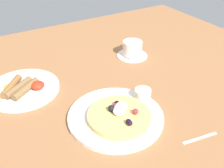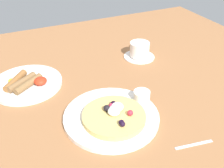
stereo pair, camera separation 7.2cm
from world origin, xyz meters
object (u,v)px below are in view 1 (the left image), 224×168
Objects in this scene: syrup_ramekin at (143,94)px; coffee_cup at (132,48)px; pancake_plate at (115,117)px; coffee_saucer at (132,55)px; breakfast_plate at (23,89)px; teaspoon at (220,131)px.

syrup_ramekin is 0.48× the size of coffee_cup.
pancake_plate is 2.20× the size of coffee_saucer.
pancake_plate and breakfast_plate have the same top height.
coffee_cup is 0.61× the size of teaspoon.
coffee_saucer is 0.73× the size of teaspoon.
teaspoon is at bearing -95.63° from coffee_cup.
syrup_ramekin is (11.57, 2.76, 2.12)cm from pancake_plate.
coffee_saucer is at bearing 2.63° from breakfast_plate.
breakfast_plate is 1.40× the size of teaspoon.
coffee_cup is at bearing 84.37° from teaspoon.
breakfast_plate is at bearing 140.96° from syrup_ramekin.
pancake_plate is 5.39× the size of syrup_ramekin.
coffee_cup reaches higher than coffee_saucer.
coffee_cup is (44.33, 2.19, 2.98)cm from breakfast_plate.
syrup_ramekin is 38.76cm from breakfast_plate.
breakfast_plate is at bearing -177.18° from coffee_cup.
pancake_plate is at bearing -131.46° from coffee_saucer.
breakfast_plate reaches higher than teaspoon.
pancake_plate reaches higher than teaspoon.
breakfast_plate is 60.60cm from teaspoon.
breakfast_plate is 44.32cm from coffee_saucer.
coffee_saucer reaches higher than teaspoon.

